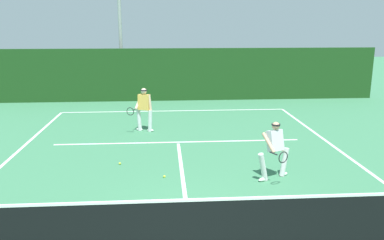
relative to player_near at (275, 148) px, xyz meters
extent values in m
cube|color=white|center=(-2.36, 8.41, -0.83)|extent=(10.20, 0.10, 0.01)
cube|color=white|center=(-2.36, 3.43, -0.83)|extent=(8.31, 0.10, 0.01)
cube|color=white|center=(-2.36, 0.06, -0.83)|extent=(0.10, 6.40, 0.01)
cube|color=black|center=(-2.36, -3.14, -0.37)|extent=(10.99, 0.02, 0.91)
cube|color=white|center=(-2.36, -3.14, 0.11)|extent=(10.99, 0.03, 0.05)
cylinder|color=silver|center=(0.33, 0.18, -0.45)|extent=(0.30, 0.24, 0.78)
cylinder|color=silver|center=(-0.33, -0.15, -0.45)|extent=(0.35, 0.27, 0.77)
ellipsoid|color=white|center=(0.33, 0.18, -0.79)|extent=(0.28, 0.22, 0.09)
ellipsoid|color=white|center=(-0.33, -0.15, -0.79)|extent=(0.28, 0.22, 0.09)
cube|color=silver|center=(0.00, 0.01, 0.20)|extent=(0.50, 0.47, 0.57)
cylinder|color=tan|center=(0.19, 0.11, 0.18)|extent=(0.21, 0.17, 0.59)
cylinder|color=tan|center=(-0.20, -0.09, 0.18)|extent=(0.31, 0.48, 0.46)
sphere|color=tan|center=(0.00, 0.01, 0.59)|extent=(0.20, 0.20, 0.20)
cylinder|color=black|center=(0.00, 0.01, 0.62)|extent=(0.30, 0.30, 0.04)
cylinder|color=black|center=(-0.13, -0.33, -0.03)|extent=(0.15, 0.25, 0.03)
torus|color=black|center=(0.03, -0.63, -0.03)|extent=(0.27, 0.16, 0.29)
cylinder|color=silver|center=(-3.35, 4.90, -0.42)|extent=(0.22, 0.20, 0.82)
cylinder|color=silver|center=(-3.76, 5.07, -0.42)|extent=(0.24, 0.21, 0.82)
ellipsoid|color=white|center=(-3.35, 4.90, -0.79)|extent=(0.28, 0.20, 0.09)
ellipsoid|color=white|center=(-3.76, 5.07, -0.79)|extent=(0.28, 0.20, 0.09)
cube|color=#E5B24C|center=(-3.55, 4.99, 0.27)|extent=(0.49, 0.39, 0.58)
cylinder|color=beige|center=(-3.33, 4.90, 0.25)|extent=(0.18, 0.15, 0.63)
cylinder|color=beige|center=(-3.77, 5.07, 0.25)|extent=(0.29, 0.53, 0.49)
sphere|color=beige|center=(-3.55, 4.99, 0.68)|extent=(0.22, 0.22, 0.22)
cylinder|color=black|center=(-3.55, 4.99, 0.72)|extent=(0.31, 0.31, 0.04)
cylinder|color=black|center=(-3.91, 4.86, 0.03)|extent=(0.13, 0.25, 0.03)
torus|color=black|center=(-4.03, 4.54, 0.03)|extent=(0.28, 0.13, 0.29)
sphere|color=#D1E033|center=(-4.11, 1.35, -0.80)|extent=(0.07, 0.07, 0.07)
sphere|color=#D1E033|center=(-2.84, 0.27, -0.80)|extent=(0.07, 0.07, 0.07)
cube|color=#194117|center=(-2.36, 10.96, 0.52)|extent=(21.36, 0.12, 2.70)
cylinder|color=#9EA39E|center=(-5.05, 12.10, 2.87)|extent=(0.18, 0.18, 7.39)
camera|label=1|loc=(-2.82, -9.55, 3.13)|focal=37.23mm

